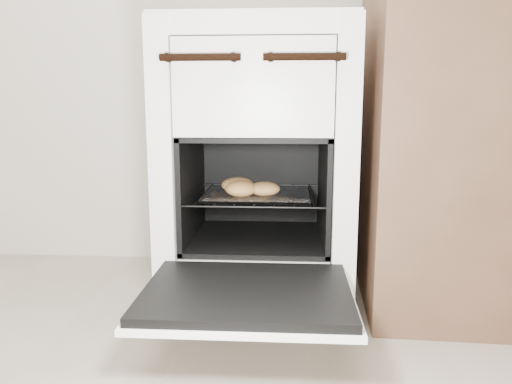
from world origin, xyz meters
TOP-DOWN VIEW (x-y plane):
  - stove at (0.18, 1.20)m, footprint 0.53×0.60m
  - oven_door at (0.18, 0.75)m, footprint 0.48×0.37m
  - oven_rack at (0.18, 1.14)m, footprint 0.39×0.37m
  - foil_sheet at (0.18, 1.13)m, footprint 0.30×0.27m
  - baked_rolls at (0.15, 1.10)m, footprint 0.21×0.18m

SIDE VIEW (x-z plane):
  - oven_door at x=0.18m, z-range 0.16..0.20m
  - oven_rack at x=0.18m, z-range 0.33..0.34m
  - foil_sheet at x=0.18m, z-range 0.34..0.34m
  - baked_rolls at x=0.15m, z-range 0.34..0.39m
  - stove at x=0.18m, z-range -0.01..0.81m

